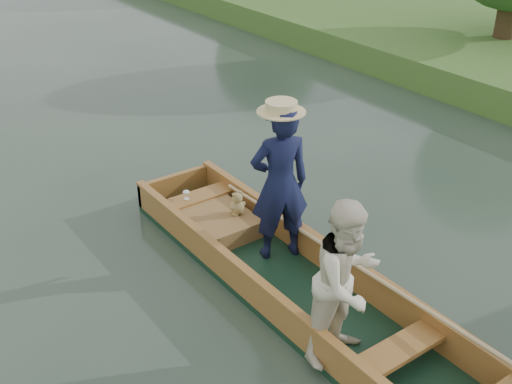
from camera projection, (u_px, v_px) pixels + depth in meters
ground at (288, 289)px, 7.06m from camera, size 120.00×120.00×0.00m
punt at (296, 248)px, 6.65m from camera, size 1.34×5.07×1.95m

